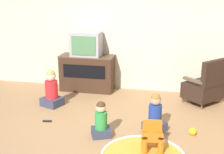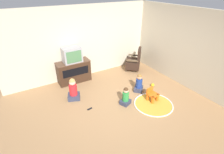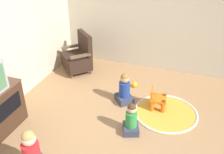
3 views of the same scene
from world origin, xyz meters
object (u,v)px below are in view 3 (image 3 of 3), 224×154
object	(u,v)px
black_armchair	(78,57)
yellow_kid_chair	(157,100)
toy_ball	(134,84)
child_watching_center	(124,90)
child_watching_right	(131,120)

from	to	relation	value
black_armchair	yellow_kid_chair	bearing A→B (deg)	20.19
toy_ball	child_watching_center	bearing A→B (deg)	175.83
child_watching_right	black_armchair	bearing A→B (deg)	25.31
child_watching_center	child_watching_right	size ratio (longest dim) A/B	1.10
child_watching_right	yellow_kid_chair	bearing A→B (deg)	-40.16
black_armchair	toy_ball	size ratio (longest dim) A/B	7.65
black_armchair	child_watching_center	size ratio (longest dim) A/B	1.45
child_watching_right	toy_ball	world-z (taller)	child_watching_right
yellow_kid_chair	toy_ball	bearing A→B (deg)	38.44
yellow_kid_chair	toy_ball	world-z (taller)	yellow_kid_chair
child_watching_center	toy_ball	world-z (taller)	child_watching_center
child_watching_right	toy_ball	xyz separation A→B (m)	(1.36, 0.32, -0.18)
black_armchair	child_watching_center	world-z (taller)	black_armchair
child_watching_center	child_watching_right	bearing A→B (deg)	161.53
yellow_kid_chair	child_watching_center	distance (m)	0.63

